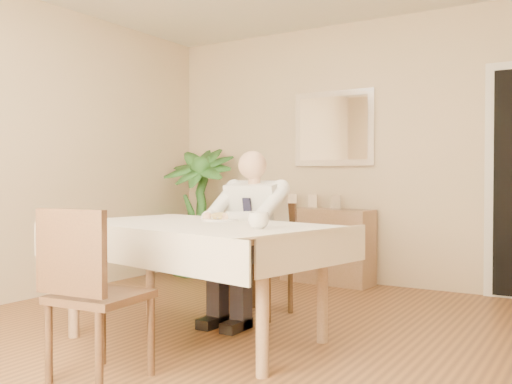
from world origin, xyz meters
The scene contains 16 objects.
room centered at (0.00, 0.00, 1.30)m, with size 5.00×5.02×2.60m.
mirror centered at (-0.38, 2.47, 1.55)m, with size 0.86×0.04×0.76m.
dining_table centered at (-0.26, 0.03, 0.67)m, with size 1.92×1.36×0.75m.
chair_far centered at (-0.26, 0.91, 0.47)m, with size 0.45×0.45×0.85m.
chair_near centered at (-0.23, -0.89, 0.50)m, with size 0.46×0.46×0.89m.
seated_man centered at (-0.26, 0.62, 0.69)m, with size 0.48×0.72×1.24m.
plate centered at (-0.24, 0.28, 0.76)m, with size 0.26×0.26×0.02m, color white.
food centered at (-0.24, 0.28, 0.78)m, with size 0.14×0.14×0.06m, color olive.
knife centered at (-0.20, 0.22, 0.78)m, with size 0.01×0.01×0.13m, color silver.
fork centered at (-0.28, 0.22, 0.78)m, with size 0.01×0.01×0.13m, color silver.
coffee_mug centered at (0.30, -0.12, 0.80)m, with size 0.12×0.12×0.09m, color white.
sideboard centered at (-0.38, 2.32, 0.37)m, with size 0.92×0.31×0.74m, color #A37A57.
photo_frame_left centered at (-0.78, 2.36, 0.81)m, with size 0.10×0.02×0.14m, color silver.
photo_frame_center centered at (-0.56, 2.38, 0.81)m, with size 0.10×0.02×0.14m, color silver.
photo_frame_right centered at (-0.28, 2.32, 0.81)m, with size 0.10×0.02×0.14m, color silver.
potted_palm centered at (-1.78, 2.05, 0.69)m, with size 0.77×0.77×1.37m, color #275D22.
Camera 1 is at (1.98, -2.88, 1.04)m, focal length 40.00 mm.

